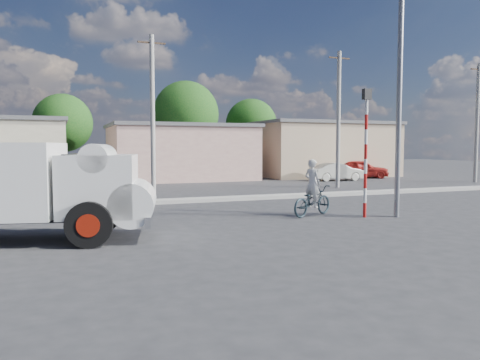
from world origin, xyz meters
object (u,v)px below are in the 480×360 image
object	(u,v)px
bicycle	(312,201)
car_cream	(337,172)
traffic_pole	(366,141)
truck	(32,187)
car_red	(361,169)
cyclist	(312,192)
streetlight	(396,71)

from	to	relation	value
bicycle	car_cream	distance (m)	17.68
car_cream	traffic_pole	xyz separation A→B (m)	(-8.88, -15.26, 1.96)
truck	bicycle	world-z (taller)	truck
bicycle	car_red	distance (m)	20.93
truck	car_cream	bearing A→B (deg)	51.84
car_red	bicycle	bearing A→B (deg)	161.93
car_red	traffic_pole	world-z (taller)	traffic_pole
car_cream	car_red	world-z (taller)	car_red
truck	cyclist	size ratio (longest dim) A/B	3.81
truck	bicycle	distance (m)	9.00
cyclist	car_red	distance (m)	20.93
bicycle	traffic_pole	world-z (taller)	traffic_pole
traffic_pole	streetlight	size ratio (longest dim) A/B	0.48
truck	streetlight	xyz separation A→B (m)	(11.33, -0.09, 3.57)
cyclist	traffic_pole	size ratio (longest dim) A/B	0.39
cyclist	streetlight	xyz separation A→B (m)	(2.44, -1.25, 4.12)
car_cream	traffic_pole	bearing A→B (deg)	154.59
truck	traffic_pole	bearing A→B (deg)	14.22
cyclist	streetlight	size ratio (longest dim) A/B	0.19
bicycle	car_red	size ratio (longest dim) A/B	0.48
car_cream	car_red	xyz separation A→B (m)	(3.20, 1.62, 0.08)
car_cream	bicycle	bearing A→B (deg)	148.81
truck	car_red	xyz separation A→B (m)	(22.46, 17.09, -0.68)
truck	car_red	bearing A→B (deg)	50.33
truck	car_cream	distance (m)	24.72
truck	car_red	size ratio (longest dim) A/B	1.53
bicycle	streetlight	xyz separation A→B (m)	(2.44, -1.25, 4.43)
traffic_pole	truck	bearing A→B (deg)	-178.85
car_red	traffic_pole	xyz separation A→B (m)	(-12.08, -16.88, 1.88)
car_red	streetlight	world-z (taller)	streetlight
car_cream	traffic_pole	distance (m)	17.77
bicycle	car_red	xyz separation A→B (m)	(13.58, 15.93, 0.18)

